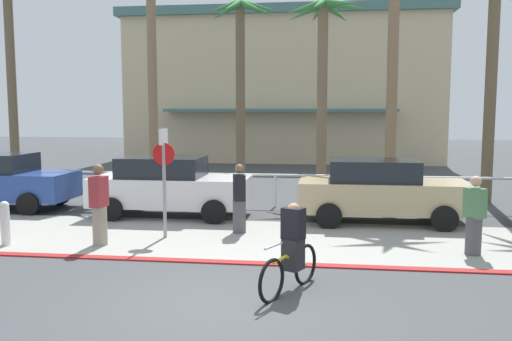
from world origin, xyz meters
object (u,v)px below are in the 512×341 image
stop_sign_bike_lane (164,167)px  cyclist_yellow_0 (292,250)px  bollard_1 (5,223)px  palm_tree_3 (323,49)px  car_tan_2 (380,191)px  pedestrian_0 (99,208)px  palm_tree_2 (242,48)px  pedestrian_3 (239,202)px  palm_tree_0 (10,31)px  palm_tree_1 (151,18)px  pedestrian_1 (474,219)px  car_white_1 (169,186)px

stop_sign_bike_lane → cyclist_yellow_0: bearing=-46.4°
bollard_1 → palm_tree_3: 11.79m
car_tan_2 → pedestrian_0: bearing=-152.6°
palm_tree_2 → car_tan_2: 9.46m
palm_tree_3 → cyclist_yellow_0: 11.50m
pedestrian_3 → palm_tree_3: bearing=73.7°
stop_sign_bike_lane → bollard_1: 3.67m
palm_tree_0 → cyclist_yellow_0: size_ratio=5.01×
palm_tree_2 → pedestrian_3: bearing=-81.5°
palm_tree_1 → pedestrian_3: bearing=-59.1°
stop_sign_bike_lane → cyclist_yellow_0: stop_sign_bike_lane is taller
palm_tree_2 → pedestrian_0: size_ratio=4.01×
palm_tree_0 → palm_tree_3: 12.58m
palm_tree_3 → cyclist_yellow_0: bearing=-92.1°
bollard_1 → pedestrian_3: (4.93, 1.87, 0.27)m
palm_tree_1 → pedestrian_1: size_ratio=5.38×
palm_tree_1 → car_white_1: bearing=-68.2°
palm_tree_1 → pedestrian_1: bearing=-43.1°
palm_tree_3 → pedestrian_3: bearing=-106.3°
palm_tree_0 → pedestrian_1: 18.95m
stop_sign_bike_lane → pedestrian_3: bearing=23.3°
cyclist_yellow_0 → car_white_1: bearing=123.0°
palm_tree_3 → pedestrian_1: bearing=-68.0°
car_tan_2 → cyclist_yellow_0: 6.10m
pedestrian_1 → palm_tree_2: bearing=122.9°
car_tan_2 → pedestrian_1: bearing=-62.6°
car_tan_2 → palm_tree_1: bearing=143.4°
palm_tree_3 → cyclist_yellow_0: palm_tree_3 is taller
palm_tree_1 → pedestrian_0: 11.12m
palm_tree_1 → pedestrian_0: bearing=-79.1°
car_white_1 → cyclist_yellow_0: bearing=-57.0°
bollard_1 → pedestrian_0: bearing=7.7°
bollard_1 → palm_tree_0: palm_tree_0 is taller
car_tan_2 → stop_sign_bike_lane: bearing=-154.9°
bollard_1 → pedestrian_3: bearing=20.8°
palm_tree_2 → cyclist_yellow_0: (2.81, -12.54, -4.72)m
car_white_1 → pedestrian_1: (7.41, -3.22, -0.11)m
palm_tree_2 → car_white_1: 8.10m
car_tan_2 → pedestrian_3: 3.91m
palm_tree_0 → pedestrian_3: (10.56, -7.85, -5.35)m
cyclist_yellow_0 → pedestrian_3: pedestrian_3 is taller
stop_sign_bike_lane → bollard_1: size_ratio=2.56×
palm_tree_1 → pedestrian_1: palm_tree_1 is taller
palm_tree_0 → pedestrian_1: palm_tree_0 is taller
palm_tree_1 → pedestrian_3: palm_tree_1 is taller
bollard_1 → palm_tree_2: palm_tree_2 is taller
pedestrian_0 → pedestrian_3: (2.86, 1.59, -0.06)m
bollard_1 → cyclist_yellow_0: bearing=-18.7°
palm_tree_2 → palm_tree_3: bearing=-31.2°
bollard_1 → cyclist_yellow_0: size_ratio=0.60×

